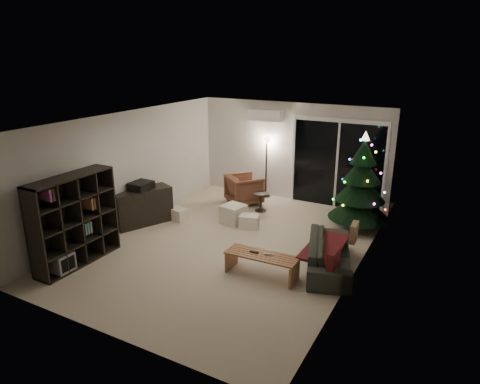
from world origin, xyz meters
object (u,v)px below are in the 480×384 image
(christmas_tree, at_px, (361,181))
(coffee_table, at_px, (262,265))
(bookshelf, at_px, (66,218))
(media_cabinet, at_px, (143,207))
(sofa, at_px, (330,254))
(armchair, at_px, (244,189))

(christmas_tree, bearing_deg, coffee_table, -107.81)
(bookshelf, height_order, media_cabinet, bookshelf)
(bookshelf, height_order, coffee_table, bookshelf)
(coffee_table, bearing_deg, christmas_tree, 70.28)
(coffee_table, bearing_deg, sofa, 39.14)
(sofa, distance_m, coffee_table, 1.25)
(media_cabinet, height_order, sofa, media_cabinet)
(coffee_table, xyz_separation_m, christmas_tree, (0.93, 2.91, 0.86))
(media_cabinet, height_order, armchair, media_cabinet)
(sofa, bearing_deg, coffee_table, 113.81)
(armchair, relative_size, christmas_tree, 0.38)
(sofa, height_order, christmas_tree, christmas_tree)
(christmas_tree, bearing_deg, bookshelf, -136.54)
(media_cabinet, height_order, christmas_tree, christmas_tree)
(media_cabinet, relative_size, sofa, 0.69)
(media_cabinet, relative_size, armchair, 1.59)
(christmas_tree, bearing_deg, armchair, 175.90)
(armchair, height_order, coffee_table, armchair)
(bookshelf, xyz_separation_m, media_cabinet, (0.00, 2.01, -0.43))
(media_cabinet, distance_m, sofa, 4.30)
(sofa, xyz_separation_m, christmas_tree, (-0.01, 2.09, 0.79))
(bookshelf, distance_m, christmas_tree, 5.92)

